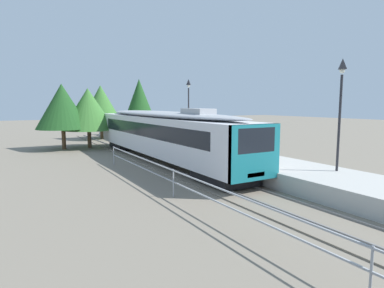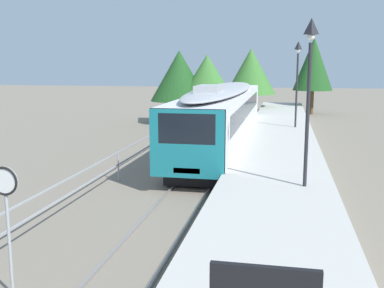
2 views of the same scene
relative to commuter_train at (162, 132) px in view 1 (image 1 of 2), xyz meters
The scene contains 11 objects.
ground_plane 8.15m from the commuter_train, 112.42° to the right, with size 160.00×160.00×0.00m, color slate.
track_rails 7.57m from the commuter_train, 90.00° to the right, with size 3.20×60.00×0.14m.
commuter_train is the anchor object (origin of this frame).
station_platform 8.14m from the commuter_train, 65.92° to the right, with size 3.90×60.00×0.90m, color #B7B5AD.
platform_lamp_mid_platform 12.08m from the commuter_train, 69.26° to the right, with size 0.34×0.34×5.35m.
platform_lamp_far_end 6.00m from the commuter_train, 39.99° to the left, with size 0.34×0.34×5.35m.
carpark_fence 17.63m from the commuter_train, 100.82° to the right, with size 0.06×36.06×1.25m.
tree_behind_carpark 10.97m from the commuter_train, 104.38° to the left, with size 4.94×4.94×5.62m.
tree_behind_station_far 11.81m from the commuter_train, 115.32° to the left, with size 4.72×4.72×5.96m.
tree_distant_left 17.54m from the commuter_train, 89.05° to the left, with size 4.72×4.72×6.31m.
tree_distant_centre 21.19m from the commuter_train, 73.15° to the left, with size 3.80×3.80×7.42m.
Camera 1 is at (-9.67, 8.42, 4.13)m, focal length 30.27 mm.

